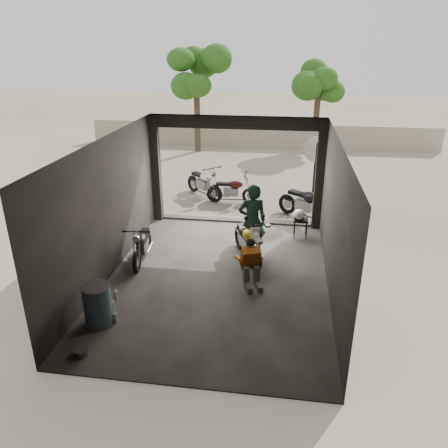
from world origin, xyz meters
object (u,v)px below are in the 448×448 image
(outside_bike_a, at_px, (204,181))
(outside_bike_b, at_px, (232,188))
(outside_bike_c, at_px, (306,201))
(rider, at_px, (252,221))
(stool, at_px, (301,222))
(helmet, at_px, (299,215))
(oil_drum, at_px, (98,305))
(sign_post, at_px, (316,161))
(left_bike, at_px, (142,242))
(mechanic, at_px, (252,265))
(main_bike, at_px, (248,239))

(outside_bike_a, bearing_deg, outside_bike_b, -70.13)
(outside_bike_c, bearing_deg, rider, -170.86)
(stool, xyz_separation_m, helmet, (-0.06, -0.04, 0.23))
(oil_drum, relative_size, sign_post, 0.34)
(left_bike, distance_m, sign_post, 6.12)
(outside_bike_a, xyz_separation_m, rider, (2.06, -4.39, 0.38))
(outside_bike_b, bearing_deg, helmet, -141.99)
(stool, distance_m, sign_post, 2.49)
(stool, distance_m, helmet, 0.24)
(outside_bike_a, relative_size, mechanic, 1.62)
(main_bike, distance_m, outside_bike_b, 4.21)
(stool, height_order, oil_drum, oil_drum)
(rider, relative_size, mechanic, 1.81)
(outside_bike_c, height_order, oil_drum, outside_bike_c)
(rider, xyz_separation_m, oil_drum, (-2.67, -3.34, -0.54))
(main_bike, relative_size, stool, 3.14)
(left_bike, height_order, outside_bike_a, outside_bike_a)
(outside_bike_b, height_order, sign_post, sign_post)
(helmet, bearing_deg, outside_bike_c, 74.52)
(mechanic, bearing_deg, sign_post, 53.68)
(main_bike, xyz_separation_m, oil_drum, (-2.58, -3.15, -0.15))
(mechanic, height_order, oil_drum, mechanic)
(outside_bike_a, xyz_separation_m, helmet, (3.26, -3.08, 0.11))
(stool, bearing_deg, outside_bike_b, 131.34)
(left_bike, bearing_deg, main_bike, 4.74)
(left_bike, xyz_separation_m, outside_bike_b, (1.67, 4.57, 0.02))
(main_bike, xyz_separation_m, outside_bike_b, (-0.91, 4.11, -0.05))
(outside_bike_b, xyz_separation_m, sign_post, (2.66, -0.40, 1.12))
(helmet, height_order, sign_post, sign_post)
(main_bike, height_order, outside_bike_b, main_bike)
(rider, bearing_deg, outside_bike_b, -89.74)
(outside_bike_c, relative_size, helmet, 5.30)
(rider, bearing_deg, helmet, -146.14)
(left_bike, relative_size, rider, 0.77)
(rider, relative_size, helmet, 5.64)
(main_bike, height_order, outside_bike_c, outside_bike_c)
(outside_bike_a, bearing_deg, main_bike, -112.70)
(main_bike, height_order, outside_bike_a, outside_bike_a)
(left_bike, bearing_deg, stool, 21.81)
(main_bike, height_order, stool, main_bike)
(outside_bike_b, distance_m, stool, 3.40)
(outside_bike_b, relative_size, sign_post, 0.63)
(left_bike, xyz_separation_m, outside_bike_c, (4.11, 3.37, 0.11))
(oil_drum, bearing_deg, rider, 51.38)
(rider, relative_size, stool, 3.55)
(outside_bike_a, xyz_separation_m, stool, (3.32, -3.03, -0.12))
(main_bike, bearing_deg, outside_bike_c, 38.69)
(main_bike, relative_size, rider, 0.89)
(rider, relative_size, oil_drum, 2.31)
(main_bike, distance_m, outside_bike_c, 3.28)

